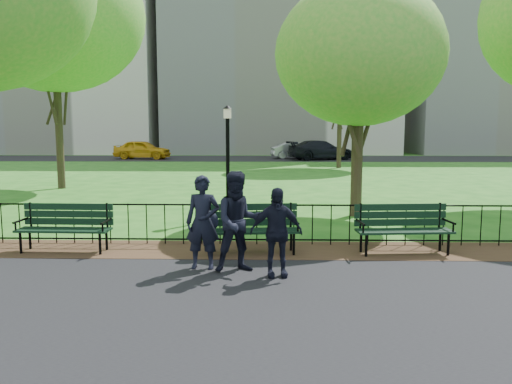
{
  "coord_description": "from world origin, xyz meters",
  "views": [
    {
      "loc": [
        0.86,
        -8.6,
        2.48
      ],
      "look_at": [
        0.6,
        1.5,
        1.22
      ],
      "focal_mm": 35.0,
      "sensor_mm": 36.0,
      "label": 1
    }
  ],
  "objects_px": {
    "park_bench_right_a": "(403,223)",
    "person_mid": "(239,222)",
    "park_bench_main": "(237,222)",
    "person_left": "(203,222)",
    "tree_near_e": "(360,54)",
    "person_right": "(276,232)",
    "tree_far_e": "(341,64)",
    "sedan_silver": "(296,150)",
    "lamppost": "(228,157)",
    "sedan_dark": "(321,150)",
    "park_bench_left_a": "(66,222)",
    "tree_mid_w": "(54,15)",
    "taxi": "(142,149)"
  },
  "relations": [
    {
      "from": "tree_mid_w",
      "to": "person_mid",
      "type": "distance_m",
      "value": 16.24
    },
    {
      "from": "person_mid",
      "to": "tree_far_e",
      "type": "bearing_deg",
      "value": 63.72
    },
    {
      "from": "park_bench_left_a",
      "to": "tree_mid_w",
      "type": "relative_size",
      "value": 0.18
    },
    {
      "from": "park_bench_left_a",
      "to": "lamppost",
      "type": "xyz_separation_m",
      "value": [
        3.0,
        4.03,
        1.12
      ]
    },
    {
      "from": "park_bench_main",
      "to": "person_mid",
      "type": "xyz_separation_m",
      "value": [
        0.11,
        -1.25,
        0.25
      ]
    },
    {
      "from": "park_bench_left_a",
      "to": "tree_far_e",
      "type": "height_order",
      "value": "tree_far_e"
    },
    {
      "from": "park_bench_main",
      "to": "person_right",
      "type": "bearing_deg",
      "value": -69.14
    },
    {
      "from": "taxi",
      "to": "sedan_silver",
      "type": "relative_size",
      "value": 1.13
    },
    {
      "from": "tree_near_e",
      "to": "person_mid",
      "type": "height_order",
      "value": "tree_near_e"
    },
    {
      "from": "person_mid",
      "to": "person_right",
      "type": "bearing_deg",
      "value": -37.94
    },
    {
      "from": "person_left",
      "to": "sedan_dark",
      "type": "distance_m",
      "value": 33.44
    },
    {
      "from": "person_mid",
      "to": "sedan_silver",
      "type": "bearing_deg",
      "value": 70.95
    },
    {
      "from": "lamppost",
      "to": "person_right",
      "type": "distance_m",
      "value": 5.93
    },
    {
      "from": "park_bench_left_a",
      "to": "person_left",
      "type": "bearing_deg",
      "value": -20.78
    },
    {
      "from": "tree_far_e",
      "to": "sedan_silver",
      "type": "distance_m",
      "value": 12.38
    },
    {
      "from": "person_left",
      "to": "taxi",
      "type": "bearing_deg",
      "value": 109.3
    },
    {
      "from": "tree_near_e",
      "to": "person_left",
      "type": "xyz_separation_m",
      "value": [
        -3.7,
        -5.69,
        -3.74
      ]
    },
    {
      "from": "tree_far_e",
      "to": "park_bench_right_a",
      "type": "bearing_deg",
      "value": -94.72
    },
    {
      "from": "park_bench_right_a",
      "to": "lamppost",
      "type": "distance_m",
      "value": 5.67
    },
    {
      "from": "park_bench_main",
      "to": "tree_near_e",
      "type": "relative_size",
      "value": 0.3
    },
    {
      "from": "sedan_silver",
      "to": "sedan_dark",
      "type": "distance_m",
      "value": 2.72
    },
    {
      "from": "person_left",
      "to": "sedan_silver",
      "type": "height_order",
      "value": "person_left"
    },
    {
      "from": "sedan_dark",
      "to": "person_mid",
      "type": "bearing_deg",
      "value": 154.25
    },
    {
      "from": "tree_far_e",
      "to": "person_mid",
      "type": "xyz_separation_m",
      "value": [
        -5.12,
        -24.41,
        -5.82
      ]
    },
    {
      "from": "taxi",
      "to": "tree_near_e",
      "type": "bearing_deg",
      "value": -148.96
    },
    {
      "from": "tree_far_e",
      "to": "sedan_dark",
      "type": "height_order",
      "value": "tree_far_e"
    },
    {
      "from": "park_bench_left_a",
      "to": "park_bench_right_a",
      "type": "xyz_separation_m",
      "value": [
        6.86,
        0.02,
        0.01
      ]
    },
    {
      "from": "park_bench_left_a",
      "to": "lamppost",
      "type": "relative_size",
      "value": 0.6
    },
    {
      "from": "tree_near_e",
      "to": "person_mid",
      "type": "bearing_deg",
      "value": -117.5
    },
    {
      "from": "park_bench_right_a",
      "to": "sedan_dark",
      "type": "height_order",
      "value": "sedan_dark"
    },
    {
      "from": "person_left",
      "to": "person_right",
      "type": "xyz_separation_m",
      "value": [
        1.3,
        -0.46,
        -0.08
      ]
    },
    {
      "from": "park_bench_main",
      "to": "park_bench_left_a",
      "type": "height_order",
      "value": "park_bench_main"
    },
    {
      "from": "park_bench_main",
      "to": "lamppost",
      "type": "distance_m",
      "value": 4.35
    },
    {
      "from": "park_bench_main",
      "to": "person_right",
      "type": "relative_size",
      "value": 1.32
    },
    {
      "from": "park_bench_right_a",
      "to": "person_right",
      "type": "relative_size",
      "value": 1.28
    },
    {
      "from": "tree_near_e",
      "to": "person_right",
      "type": "bearing_deg",
      "value": -111.35
    },
    {
      "from": "taxi",
      "to": "park_bench_left_a",
      "type": "bearing_deg",
      "value": -162.85
    },
    {
      "from": "sedan_silver",
      "to": "person_right",
      "type": "bearing_deg",
      "value": 166.43
    },
    {
      "from": "park_bench_right_a",
      "to": "lamppost",
      "type": "xyz_separation_m",
      "value": [
        -3.86,
        4.0,
        1.11
      ]
    },
    {
      "from": "person_right",
      "to": "sedan_dark",
      "type": "bearing_deg",
      "value": 75.92
    },
    {
      "from": "person_right",
      "to": "sedan_dark",
      "type": "height_order",
      "value": "sedan_dark"
    },
    {
      "from": "person_right",
      "to": "park_bench_right_a",
      "type": "bearing_deg",
      "value": 26.59
    },
    {
      "from": "person_mid",
      "to": "sedan_silver",
      "type": "xyz_separation_m",
      "value": [
        2.83,
        34.98,
        -0.19
      ]
    },
    {
      "from": "park_bench_left_a",
      "to": "sedan_dark",
      "type": "bearing_deg",
      "value": 76.61
    },
    {
      "from": "park_bench_main",
      "to": "person_left",
      "type": "height_order",
      "value": "person_left"
    },
    {
      "from": "tree_near_e",
      "to": "person_right",
      "type": "height_order",
      "value": "tree_near_e"
    },
    {
      "from": "lamppost",
      "to": "tree_mid_w",
      "type": "distance_m",
      "value": 11.76
    },
    {
      "from": "sedan_dark",
      "to": "park_bench_left_a",
      "type": "bearing_deg",
      "value": 147.61
    },
    {
      "from": "lamppost",
      "to": "taxi",
      "type": "xyz_separation_m",
      "value": [
        -9.67,
        28.46,
        -0.9
      ]
    },
    {
      "from": "park_bench_right_a",
      "to": "person_mid",
      "type": "xyz_separation_m",
      "value": [
        -3.23,
        -1.42,
        0.28
      ]
    }
  ]
}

